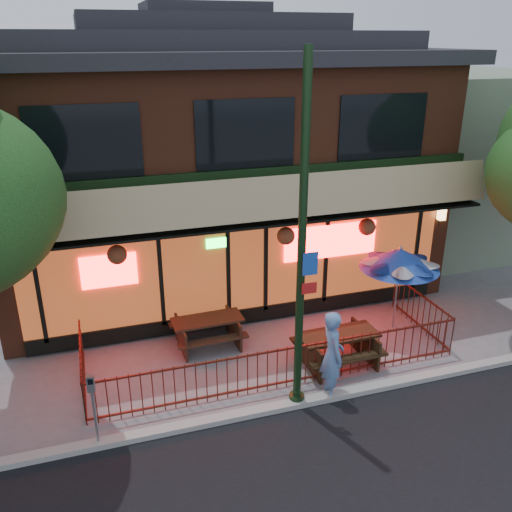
{
  "coord_description": "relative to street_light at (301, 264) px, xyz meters",
  "views": [
    {
      "loc": [
        -3.65,
        -9.04,
        7.11
      ],
      "look_at": [
        -0.12,
        2.0,
        2.4
      ],
      "focal_mm": 38.0,
      "sensor_mm": 36.0,
      "label": 1
    }
  ],
  "objects": [
    {
      "name": "picnic_table_right",
      "position": [
        1.45,
        1.1,
        -2.63
      ],
      "size": [
        1.88,
        1.46,
        0.79
      ],
      "color": "black",
      "rests_on": "ground"
    },
    {
      "name": "pedestrian",
      "position": [
        0.79,
        0.05,
        -2.16
      ],
      "size": [
        0.54,
        0.77,
        1.98
      ],
      "primitive_type": "imported",
      "rotation": [
        0.0,
        0.0,
        1.47
      ],
      "color": "#5C83B9",
      "rests_on": "ground"
    },
    {
      "name": "ground",
      "position": [
        -0.0,
        0.4,
        -3.15
      ],
      "size": [
        80.0,
        80.0,
        0.0
      ],
      "primitive_type": "plane",
      "color": "gray",
      "rests_on": "ground"
    },
    {
      "name": "street_light",
      "position": [
        0.0,
        0.0,
        0.0
      ],
      "size": [
        0.43,
        0.32,
        7.0
      ],
      "color": "black",
      "rests_on": "ground"
    },
    {
      "name": "restaurant_building",
      "position": [
        -0.0,
        7.51,
        0.98
      ],
      "size": [
        12.96,
        9.49,
        8.05
      ],
      "color": "brown",
      "rests_on": "ground"
    },
    {
      "name": "picnic_table_left",
      "position": [
        -1.24,
        2.8,
        -2.67
      ],
      "size": [
        1.75,
        1.36,
        0.73
      ],
      "color": "#3D2216",
      "rests_on": "ground"
    },
    {
      "name": "neighbor_building",
      "position": [
        9.0,
        8.1,
        -0.15
      ],
      "size": [
        6.0,
        7.0,
        6.0
      ],
      "primitive_type": "cube",
      "color": "slate",
      "rests_on": "ground"
    },
    {
      "name": "patio_fence",
      "position": [
        -0.0,
        0.91,
        -2.52
      ],
      "size": [
        8.44,
        2.62,
        1.0
      ],
      "color": "#511911",
      "rests_on": "ground"
    },
    {
      "name": "curb",
      "position": [
        -0.0,
        -0.1,
        -3.09
      ],
      "size": [
        80.0,
        0.25,
        0.12
      ],
      "primitive_type": "cube",
      "color": "#999993",
      "rests_on": "ground"
    },
    {
      "name": "patio_umbrella",
      "position": [
        3.6,
        2.2,
        -1.2
      ],
      "size": [
        2.0,
        1.99,
        2.28
      ],
      "color": "gray",
      "rests_on": "ground"
    },
    {
      "name": "parking_meter_near",
      "position": [
        -4.0,
        -0.08,
        -2.09
      ],
      "size": [
        0.15,
        0.13,
        1.56
      ],
      "color": "#9DA2A6",
      "rests_on": "ground"
    }
  ]
}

